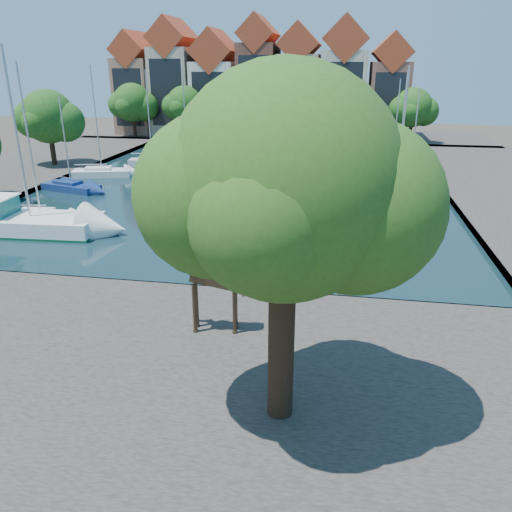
% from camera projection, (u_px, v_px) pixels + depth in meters
% --- Properties ---
extents(ground, '(160.00, 160.00, 0.00)m').
position_uv_depth(ground, '(157.00, 290.00, 25.57)').
color(ground, '#38332B').
rests_on(ground, ground).
extents(water_basin, '(38.00, 50.00, 0.08)m').
position_uv_depth(water_basin, '(245.00, 184.00, 47.60)').
color(water_basin, black).
rests_on(water_basin, ground).
extents(near_quay, '(50.00, 14.00, 0.50)m').
position_uv_depth(near_quay, '(92.00, 361.00, 19.05)').
color(near_quay, '#44403B').
rests_on(near_quay, ground).
extents(far_quay, '(60.00, 16.00, 0.50)m').
position_uv_depth(far_quay, '(284.00, 136.00, 76.92)').
color(far_quay, '#44403B').
rests_on(far_quay, ground).
extents(left_quay, '(14.00, 52.00, 0.50)m').
position_uv_depth(left_quay, '(8.00, 173.00, 51.47)').
color(left_quay, '#44403B').
rests_on(left_quay, ground).
extents(plane_tree, '(8.32, 6.40, 10.62)m').
position_uv_depth(plane_tree, '(289.00, 193.00, 13.32)').
color(plane_tree, '#332114').
rests_on(plane_tree, near_quay).
extents(townhouse_west_end, '(5.44, 9.18, 14.93)m').
position_uv_depth(townhouse_west_end, '(139.00, 87.00, 77.96)').
color(townhouse_west_end, '#996A53').
rests_on(townhouse_west_end, far_quay).
extents(townhouse_west_mid, '(5.94, 9.18, 16.79)m').
position_uv_depth(townhouse_west_mid, '(176.00, 81.00, 76.70)').
color(townhouse_west_mid, '#B5A88B').
rests_on(townhouse_west_mid, far_quay).
extents(townhouse_west_inner, '(6.43, 9.18, 15.15)m').
position_uv_depth(townhouse_west_inner, '(217.00, 87.00, 75.99)').
color(townhouse_west_inner, silver).
rests_on(townhouse_west_inner, far_quay).
extents(townhouse_center, '(5.44, 9.18, 16.93)m').
position_uv_depth(townhouse_center, '(259.00, 81.00, 74.60)').
color(townhouse_center, brown).
rests_on(townhouse_center, far_quay).
extents(townhouse_east_inner, '(5.94, 9.18, 15.79)m').
position_uv_depth(townhouse_east_inner, '(299.00, 85.00, 73.88)').
color(townhouse_east_inner, tan).
rests_on(townhouse_east_inner, far_quay).
extents(townhouse_east_mid, '(6.43, 9.18, 16.65)m').
position_uv_depth(townhouse_east_mid, '(343.00, 83.00, 72.72)').
color(townhouse_east_mid, beige).
rests_on(townhouse_east_mid, far_quay).
extents(townhouse_east_end, '(5.44, 9.18, 14.43)m').
position_uv_depth(townhouse_east_end, '(388.00, 91.00, 72.06)').
color(townhouse_east_end, brown).
rests_on(townhouse_east_end, far_quay).
extents(far_tree_far_west, '(7.28, 5.60, 7.68)m').
position_uv_depth(far_tree_far_west, '(133.00, 104.00, 73.53)').
color(far_tree_far_west, '#332114').
rests_on(far_tree_far_west, far_quay).
extents(far_tree_west, '(6.76, 5.20, 7.36)m').
position_uv_depth(far_tree_west, '(185.00, 106.00, 72.31)').
color(far_tree_west, '#332114').
rests_on(far_tree_west, far_quay).
extents(far_tree_mid_west, '(7.80, 6.00, 8.00)m').
position_uv_depth(far_tree_mid_west, '(239.00, 105.00, 70.96)').
color(far_tree_mid_west, '#332114').
rests_on(far_tree_mid_west, far_quay).
extents(far_tree_mid_east, '(7.02, 5.40, 7.52)m').
position_uv_depth(far_tree_mid_east, '(295.00, 107.00, 69.76)').
color(far_tree_mid_east, '#332114').
rests_on(far_tree_mid_east, far_quay).
extents(far_tree_east, '(7.54, 5.80, 7.84)m').
position_uv_depth(far_tree_east, '(353.00, 107.00, 68.46)').
color(far_tree_east, '#332114').
rests_on(far_tree_east, far_quay).
extents(far_tree_far_east, '(6.76, 5.20, 7.36)m').
position_uv_depth(far_tree_far_east, '(413.00, 109.00, 67.26)').
color(far_tree_far_east, '#332114').
rests_on(far_tree_far_east, far_quay).
extents(side_tree_left_far, '(7.28, 5.60, 7.88)m').
position_uv_depth(side_tree_left_far, '(49.00, 118.00, 52.79)').
color(side_tree_left_far, '#332114').
rests_on(side_tree_left_far, left_quay).
extents(giraffe_statue, '(3.61, 0.79, 5.16)m').
position_uv_depth(giraffe_statue, '(208.00, 274.00, 19.93)').
color(giraffe_statue, '#382B1C').
rests_on(giraffe_statue, near_quay).
extents(motorsailer, '(12.17, 4.13, 11.91)m').
position_uv_depth(motorsailer, '(6.00, 218.00, 34.01)').
color(motorsailer, white).
rests_on(motorsailer, water_basin).
extents(sailboat_left_a, '(5.56, 2.49, 10.94)m').
position_uv_depth(sailboat_left_a, '(41.00, 216.00, 35.61)').
color(sailboat_left_a, white).
rests_on(sailboat_left_a, water_basin).
extents(sailboat_left_b, '(5.84, 3.37, 8.26)m').
position_uv_depth(sailboat_left_b, '(71.00, 185.00, 44.99)').
color(sailboat_left_b, navy).
rests_on(sailboat_left_b, water_basin).
extents(sailboat_left_c, '(6.01, 3.41, 10.63)m').
position_uv_depth(sailboat_left_c, '(102.00, 171.00, 50.62)').
color(sailboat_left_c, white).
rests_on(sailboat_left_c, water_basin).
extents(sailboat_left_d, '(5.20, 2.28, 10.15)m').
position_uv_depth(sailboat_left_d, '(152.00, 160.00, 55.85)').
color(sailboat_left_d, silver).
rests_on(sailboat_left_d, water_basin).
extents(sailboat_left_e, '(5.88, 3.86, 10.08)m').
position_uv_depth(sailboat_left_e, '(186.00, 143.00, 67.64)').
color(sailboat_left_e, silver).
rests_on(sailboat_left_e, water_basin).
extents(sailboat_right_a, '(6.01, 4.15, 10.68)m').
position_uv_depth(sailboat_right_a, '(393.00, 224.00, 33.89)').
color(sailboat_right_a, white).
rests_on(sailboat_right_a, water_basin).
extents(sailboat_right_b, '(6.85, 3.15, 8.87)m').
position_uv_depth(sailboat_right_b, '(409.00, 187.00, 44.39)').
color(sailboat_right_b, navy).
rests_on(sailboat_right_b, water_basin).
extents(sailboat_right_c, '(7.36, 4.52, 10.16)m').
position_uv_depth(sailboat_right_c, '(398.00, 164.00, 53.61)').
color(sailboat_right_c, silver).
rests_on(sailboat_right_c, water_basin).
extents(sailboat_right_d, '(6.50, 3.15, 9.09)m').
position_uv_depth(sailboat_right_d, '(393.00, 154.00, 59.61)').
color(sailboat_right_d, white).
rests_on(sailboat_right_d, water_basin).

